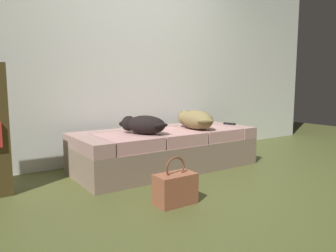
{
  "coord_description": "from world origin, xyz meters",
  "views": [
    {
      "loc": [
        -1.95,
        -1.96,
        0.93
      ],
      "look_at": [
        0.0,
        0.91,
        0.48
      ],
      "focal_mm": 34.73,
      "sensor_mm": 36.0,
      "label": 1
    }
  ],
  "objects_px": {
    "couch": "(165,149)",
    "handbag": "(175,188)",
    "tv_remote": "(229,124)",
    "dog_dark": "(143,125)",
    "dog_tan": "(195,119)"
  },
  "relations": [
    {
      "from": "couch",
      "to": "handbag",
      "type": "height_order",
      "value": "couch"
    },
    {
      "from": "tv_remote",
      "to": "dog_dark",
      "type": "bearing_deg",
      "value": 165.52
    },
    {
      "from": "dog_dark",
      "to": "tv_remote",
      "type": "xyz_separation_m",
      "value": [
        1.26,
        0.05,
        -0.08
      ]
    },
    {
      "from": "couch",
      "to": "handbag",
      "type": "relative_size",
      "value": 5.25
    },
    {
      "from": "couch",
      "to": "handbag",
      "type": "bearing_deg",
      "value": -119.77
    },
    {
      "from": "couch",
      "to": "dog_dark",
      "type": "xyz_separation_m",
      "value": [
        -0.34,
        -0.11,
        0.31
      ]
    },
    {
      "from": "couch",
      "to": "dog_tan",
      "type": "bearing_deg",
      "value": -18.99
    },
    {
      "from": "dog_tan",
      "to": "tv_remote",
      "type": "relative_size",
      "value": 4.14
    },
    {
      "from": "dog_tan",
      "to": "tv_remote",
      "type": "xyz_separation_m",
      "value": [
        0.59,
        0.05,
        -0.1
      ]
    },
    {
      "from": "dog_dark",
      "to": "tv_remote",
      "type": "distance_m",
      "value": 1.26
    },
    {
      "from": "handbag",
      "to": "dog_tan",
      "type": "bearing_deg",
      "value": 44.02
    },
    {
      "from": "dog_dark",
      "to": "handbag",
      "type": "distance_m",
      "value": 0.95
    },
    {
      "from": "dog_tan",
      "to": "dog_dark",
      "type": "bearing_deg",
      "value": 179.66
    },
    {
      "from": "couch",
      "to": "tv_remote",
      "type": "height_order",
      "value": "tv_remote"
    },
    {
      "from": "tv_remote",
      "to": "handbag",
      "type": "bearing_deg",
      "value": -165.41
    }
  ]
}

